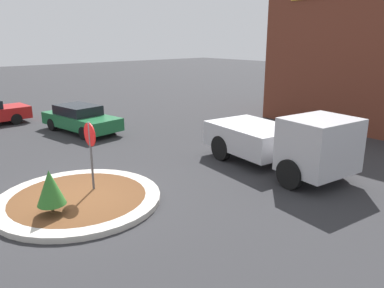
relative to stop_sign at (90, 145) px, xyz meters
name	(u,v)px	position (x,y,z in m)	size (l,w,h in m)	color
ground_plane	(79,202)	(0.24, -0.61, -1.60)	(120.00, 120.00, 0.00)	#2D2D30
traffic_island	(79,199)	(0.24, -0.61, -1.52)	(4.84, 4.84, 0.17)	#BCB7AD
stop_sign	(90,145)	(0.00, 0.00, 0.00)	(0.72, 0.07, 2.31)	#4C4C51
island_shrub	(50,187)	(0.83, -1.61, -0.69)	(0.76, 0.76, 1.23)	brown
utility_truck	(281,141)	(2.42, 6.28, -0.51)	(6.03, 3.04, 2.23)	#B2B2B7
storefront_building	(377,53)	(1.03, 16.37, 2.35)	(10.29, 6.07, 7.90)	brown
parked_sedan_green	(81,118)	(-7.90, 3.24, -0.90)	(4.90, 2.53, 1.38)	#1E6638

